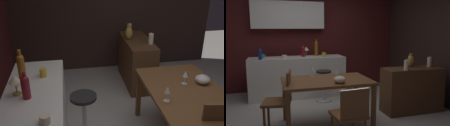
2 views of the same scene
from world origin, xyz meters
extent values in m
plane|color=#B7B2A8|center=(0.00, 0.00, 0.00)|extent=(9.00, 9.00, 0.00)
cube|color=#4C1919|center=(0.00, 2.10, 1.30)|extent=(5.20, 0.10, 2.60)
cube|color=white|center=(-0.30, 1.98, 1.85)|extent=(1.70, 0.32, 0.64)
cube|color=#33231E|center=(2.55, 0.30, 1.30)|extent=(0.10, 4.40, 2.60)
cube|color=brown|center=(0.08, -0.31, 0.72)|extent=(1.37, 0.87, 0.04)
cube|color=brown|center=(-0.55, 0.07, 0.35)|extent=(0.06, 0.06, 0.70)
cube|color=brown|center=(0.72, 0.07, 0.35)|extent=(0.06, 0.06, 0.70)
cube|color=brown|center=(-0.55, -0.70, 0.35)|extent=(0.06, 0.06, 0.70)
cube|color=brown|center=(0.72, -0.70, 0.35)|extent=(0.06, 0.06, 0.70)
cube|color=silver|center=(-0.17, 1.40, 0.45)|extent=(2.10, 0.60, 0.90)
cube|color=#56351E|center=(1.74, -0.18, 0.41)|extent=(1.10, 0.44, 0.82)
cube|color=brown|center=(-0.69, -0.36, 0.46)|extent=(0.46, 0.46, 0.04)
cube|color=brown|center=(-0.51, -0.39, 0.69)|extent=(0.09, 0.38, 0.46)
cylinder|color=brown|center=(-0.87, -0.49, 0.22)|extent=(0.04, 0.04, 0.44)
cylinder|color=brown|center=(-0.82, -0.18, 0.22)|extent=(0.04, 0.04, 0.44)
cylinder|color=brown|center=(-0.56, -0.55, 0.22)|extent=(0.04, 0.04, 0.44)
cylinder|color=brown|center=(-0.50, -0.23, 0.22)|extent=(0.04, 0.04, 0.44)
cube|color=brown|center=(0.18, -1.07, 0.44)|extent=(0.44, 0.44, 0.04)
cube|color=brown|center=(0.20, -1.25, 0.63)|extent=(0.38, 0.07, 0.38)
cylinder|color=brown|center=(0.32, -0.89, 0.21)|extent=(0.04, 0.04, 0.42)
cylinder|color=#262323|center=(0.31, 0.88, 0.64)|extent=(0.32, 0.32, 0.04)
cylinder|color=silver|center=(0.31, 0.88, 0.32)|extent=(0.04, 0.04, 0.62)
cylinder|color=silver|center=(0.31, 0.88, 0.01)|extent=(0.34, 0.34, 0.03)
cylinder|color=silver|center=(-0.09, 0.00, 0.74)|extent=(0.07, 0.07, 0.00)
cylinder|color=silver|center=(-0.09, 0.00, 0.79)|extent=(0.01, 0.01, 0.09)
cone|color=silver|center=(-0.09, 0.00, 0.88)|extent=(0.07, 0.07, 0.08)
cylinder|color=silver|center=(0.24, -0.36, 0.74)|extent=(0.07, 0.07, 0.00)
cylinder|color=silver|center=(0.24, -0.36, 0.79)|extent=(0.01, 0.01, 0.09)
cone|color=silver|center=(0.24, -0.36, 0.88)|extent=(0.06, 0.06, 0.08)
ellipsoid|color=beige|center=(0.21, -0.58, 0.79)|extent=(0.18, 0.18, 0.11)
cylinder|color=maroon|center=(-0.03, 1.44, 1.00)|extent=(0.08, 0.08, 0.20)
sphere|color=maroon|center=(-0.03, 1.44, 1.10)|extent=(0.08, 0.08, 0.08)
cylinder|color=maroon|center=(-0.03, 1.44, 1.15)|extent=(0.03, 0.03, 0.05)
cylinder|color=#8C5114|center=(0.29, 1.51, 1.05)|extent=(0.08, 0.08, 0.30)
sphere|color=#8C5114|center=(0.29, 1.51, 1.20)|extent=(0.08, 0.08, 0.08)
cylinder|color=#8C5114|center=(0.29, 1.51, 1.26)|extent=(0.04, 0.04, 0.07)
cylinder|color=navy|center=(-0.95, 1.19, 0.99)|extent=(0.07, 0.07, 0.19)
sphere|color=navy|center=(-0.95, 1.19, 1.09)|extent=(0.07, 0.07, 0.07)
cylinder|color=navy|center=(-0.95, 1.19, 1.15)|extent=(0.03, 0.03, 0.08)
cylinder|color=beige|center=(-0.47, 1.24, 0.94)|extent=(0.09, 0.09, 0.08)
torus|color=beige|center=(-0.41, 1.24, 0.94)|extent=(0.05, 0.01, 0.05)
cylinder|color=teal|center=(-0.91, 1.44, 0.94)|extent=(0.09, 0.09, 0.09)
torus|color=teal|center=(-0.86, 1.44, 0.95)|extent=(0.05, 0.01, 0.05)
cylinder|color=gold|center=(0.41, 1.31, 0.95)|extent=(0.07, 0.07, 0.10)
torus|color=gold|center=(0.46, 1.31, 0.96)|extent=(0.05, 0.01, 0.05)
cylinder|color=#A58447|center=(0.05, 1.55, 0.91)|extent=(0.08, 0.08, 0.02)
cylinder|color=#A58447|center=(0.05, 1.55, 0.98)|extent=(0.02, 0.02, 0.11)
cone|color=beige|center=(0.05, 1.55, 1.07)|extent=(0.13, 0.13, 0.08)
cylinder|color=white|center=(2.13, -0.13, 0.91)|extent=(0.08, 0.08, 0.18)
ellipsoid|color=yellow|center=(2.13, -0.13, 1.01)|extent=(0.01, 0.01, 0.03)
cylinder|color=white|center=(1.49, -0.34, 0.91)|extent=(0.08, 0.08, 0.17)
ellipsoid|color=yellow|center=(1.49, -0.34, 1.01)|extent=(0.01, 0.01, 0.03)
ellipsoid|color=#B78C38|center=(1.78, -0.03, 0.93)|extent=(0.12, 0.12, 0.23)
cylinder|color=#B78C38|center=(1.78, -0.03, 1.06)|extent=(0.07, 0.07, 0.02)
camera|label=1|loc=(-2.30, 1.00, 2.23)|focal=40.78mm
camera|label=2|loc=(-0.75, -3.71, 1.54)|focal=36.54mm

